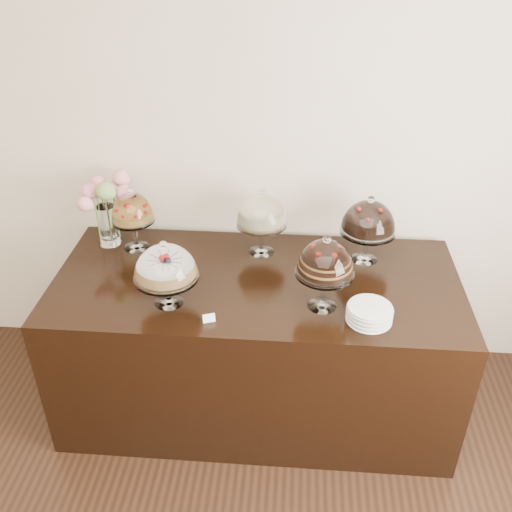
# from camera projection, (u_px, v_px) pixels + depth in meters

# --- Properties ---
(wall_back) EXTENTS (5.00, 0.04, 3.00)m
(wall_back) POSITION_uv_depth(u_px,v_px,m) (226.00, 136.00, 3.24)
(wall_back) COLOR beige
(wall_back) RESTS_ON ground
(display_counter) EXTENTS (2.20, 1.00, 0.90)m
(display_counter) POSITION_uv_depth(u_px,v_px,m) (257.00, 343.00, 3.32)
(display_counter) COLOR black
(display_counter) RESTS_ON ground
(cake_stand_sugar_sponge) EXTENTS (0.33, 0.33, 0.36)m
(cake_stand_sugar_sponge) POSITION_uv_depth(u_px,v_px,m) (165.00, 265.00, 2.79)
(cake_stand_sugar_sponge) COLOR white
(cake_stand_sugar_sponge) RESTS_ON display_counter
(cake_stand_choco_layer) EXTENTS (0.29, 0.29, 0.41)m
(cake_stand_choco_layer) POSITION_uv_depth(u_px,v_px,m) (325.00, 261.00, 2.74)
(cake_stand_choco_layer) COLOR white
(cake_stand_choco_layer) RESTS_ON display_counter
(cake_stand_cheesecake) EXTENTS (0.29, 0.29, 0.40)m
(cake_stand_cheesecake) POSITION_uv_depth(u_px,v_px,m) (262.00, 213.00, 3.19)
(cake_stand_cheesecake) COLOR white
(cake_stand_cheesecake) RESTS_ON display_counter
(cake_stand_dark_choco) EXTENTS (0.31, 0.31, 0.40)m
(cake_stand_dark_choco) POSITION_uv_depth(u_px,v_px,m) (369.00, 220.00, 3.12)
(cake_stand_dark_choco) COLOR white
(cake_stand_dark_choco) RESTS_ON display_counter
(cake_stand_fruit_tart) EXTENTS (0.25, 0.25, 0.39)m
(cake_stand_fruit_tart) POSITION_uv_depth(u_px,v_px,m) (132.00, 210.00, 3.24)
(cake_stand_fruit_tart) COLOR white
(cake_stand_fruit_tart) RESTS_ON display_counter
(flower_vase) EXTENTS (0.29, 0.32, 0.42)m
(flower_vase) POSITION_uv_depth(u_px,v_px,m) (107.00, 202.00, 3.28)
(flower_vase) COLOR white
(flower_vase) RESTS_ON display_counter
(plate_stack) EXTENTS (0.22, 0.22, 0.08)m
(plate_stack) POSITION_uv_depth(u_px,v_px,m) (369.00, 314.00, 2.76)
(plate_stack) COLOR silver
(plate_stack) RESTS_ON display_counter
(price_card_left) EXTENTS (0.06, 0.03, 0.04)m
(price_card_left) POSITION_uv_depth(u_px,v_px,m) (209.00, 318.00, 2.76)
(price_card_left) COLOR white
(price_card_left) RESTS_ON display_counter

